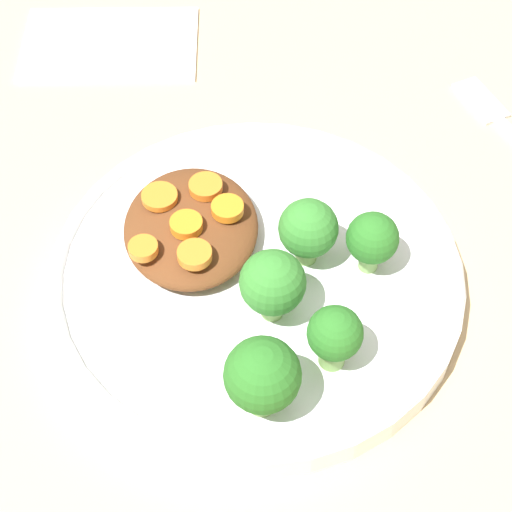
{
  "coord_description": "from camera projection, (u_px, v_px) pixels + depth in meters",
  "views": [
    {
      "loc": [
        -0.01,
        -0.35,
        0.49
      ],
      "look_at": [
        0.0,
        0.0,
        0.04
      ],
      "focal_mm": 60.0,
      "sensor_mm": 36.0,
      "label": 1
    }
  ],
  "objects": [
    {
      "name": "napkin",
      "position": [
        110.0,
        43.0,
        0.75
      ],
      "size": [
        0.16,
        0.1,
        0.01
      ],
      "rotation": [
        0.0,
        0.0,
        -0.02
      ],
      "color": "white",
      "rests_on": "ground_plane"
    },
    {
      "name": "plate",
      "position": [
        256.0,
        275.0,
        0.59
      ],
      "size": [
        0.28,
        0.28,
        0.03
      ],
      "color": "white",
      "rests_on": "ground_plane"
    },
    {
      "name": "stew_mound",
      "position": [
        191.0,
        227.0,
        0.59
      ],
      "size": [
        0.09,
        0.11,
        0.02
      ],
      "primitive_type": "ellipsoid",
      "color": "#5B3319",
      "rests_on": "plate"
    },
    {
      "name": "fork",
      "position": [
        511.0,
        132.0,
        0.69
      ],
      "size": [
        0.08,
        0.17,
        0.01
      ],
      "rotation": [
        0.0,
        0.0,
        8.26
      ],
      "color": "silver",
      "rests_on": "ground_plane"
    },
    {
      "name": "broccoli_floret_4",
      "position": [
        269.0,
        376.0,
        0.49
      ],
      "size": [
        0.05,
        0.05,
        0.06
      ],
      "color": "#759E51",
      "rests_on": "plate"
    },
    {
      "name": "ground_plane",
      "position": [
        256.0,
        287.0,
        0.6
      ],
      "size": [
        4.0,
        4.0,
        0.0
      ],
      "primitive_type": "plane",
      "color": "tan"
    },
    {
      "name": "broccoli_floret_3",
      "position": [
        308.0,
        230.0,
        0.56
      ],
      "size": [
        0.04,
        0.04,
        0.05
      ],
      "color": "#759E51",
      "rests_on": "plate"
    },
    {
      "name": "broccoli_floret_2",
      "position": [
        335.0,
        336.0,
        0.51
      ],
      "size": [
        0.03,
        0.03,
        0.05
      ],
      "color": "#759E51",
      "rests_on": "plate"
    },
    {
      "name": "carrot_slice_2",
      "position": [
        227.0,
        208.0,
        0.58
      ],
      "size": [
        0.02,
        0.02,
        0.01
      ],
      "primitive_type": "cylinder",
      "color": "orange",
      "rests_on": "stew_mound"
    },
    {
      "name": "carrot_slice_0",
      "position": [
        160.0,
        197.0,
        0.59
      ],
      "size": [
        0.02,
        0.02,
        0.0
      ],
      "primitive_type": "cylinder",
      "color": "orange",
      "rests_on": "stew_mound"
    },
    {
      "name": "carrot_slice_3",
      "position": [
        206.0,
        187.0,
        0.59
      ],
      "size": [
        0.02,
        0.02,
        0.01
      ],
      "primitive_type": "cylinder",
      "color": "orange",
      "rests_on": "stew_mound"
    },
    {
      "name": "carrot_slice_5",
      "position": [
        186.0,
        225.0,
        0.57
      ],
      "size": [
        0.02,
        0.02,
        0.01
      ],
      "primitive_type": "cylinder",
      "color": "orange",
      "rests_on": "stew_mound"
    },
    {
      "name": "broccoli_floret_0",
      "position": [
        372.0,
        240.0,
        0.56
      ],
      "size": [
        0.04,
        0.04,
        0.05
      ],
      "color": "#7FA85B",
      "rests_on": "plate"
    },
    {
      "name": "carrot_slice_1",
      "position": [
        195.0,
        254.0,
        0.55
      ],
      "size": [
        0.02,
        0.02,
        0.01
      ],
      "primitive_type": "cylinder",
      "color": "orange",
      "rests_on": "stew_mound"
    },
    {
      "name": "carrot_slice_4",
      "position": [
        143.0,
        250.0,
        0.56
      ],
      "size": [
        0.02,
        0.02,
        0.01
      ],
      "primitive_type": "cylinder",
      "color": "orange",
      "rests_on": "stew_mound"
    },
    {
      "name": "broccoli_floret_1",
      "position": [
        273.0,
        284.0,
        0.53
      ],
      "size": [
        0.04,
        0.04,
        0.06
      ],
      "color": "#7FA85B",
      "rests_on": "plate"
    }
  ]
}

